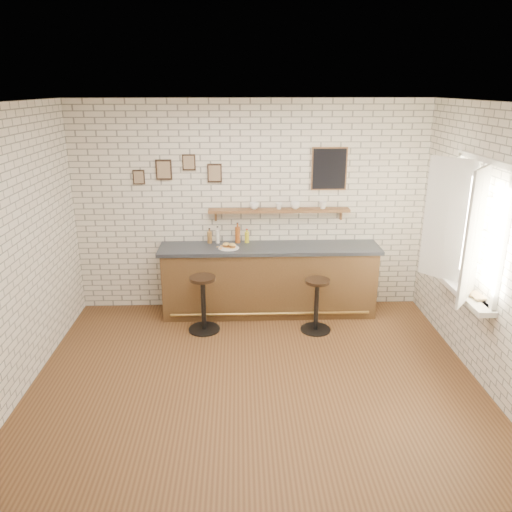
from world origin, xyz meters
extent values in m
plane|color=brown|center=(0.00, 0.00, 0.00)|extent=(5.00, 5.00, 0.00)
cube|color=brown|center=(0.26, 1.70, 0.48)|extent=(3.00, 0.58, 0.96)
cube|color=#2D333A|center=(0.26, 1.70, 0.98)|extent=(3.10, 0.62, 0.05)
cylinder|color=olive|center=(0.26, 1.38, 0.12)|extent=(2.79, 0.04, 0.04)
cylinder|color=white|center=(-0.32, 1.63, 1.02)|extent=(0.28, 0.28, 0.01)
cylinder|color=#EDAB53|center=(-0.26, 1.65, 1.02)|extent=(0.05, 0.05, 0.00)
cylinder|color=#EDAB53|center=(-0.30, 1.62, 1.02)|extent=(0.05, 0.05, 0.00)
cylinder|color=#EDAB53|center=(-0.42, 1.71, 1.02)|extent=(0.06, 0.06, 0.00)
cylinder|color=#EDAB53|center=(-0.29, 1.68, 1.02)|extent=(0.06, 0.06, 0.00)
cylinder|color=#EDAB53|center=(-0.42, 1.59, 1.02)|extent=(0.06, 0.06, 0.00)
cylinder|color=#EDAB53|center=(-0.25, 1.64, 1.02)|extent=(0.04, 0.04, 0.00)
cylinder|color=#EDAB53|center=(-0.33, 1.59, 1.02)|extent=(0.05, 0.05, 0.00)
cylinder|color=#EDAB53|center=(-0.42, 1.56, 1.02)|extent=(0.04, 0.04, 0.00)
cylinder|color=#EDAB53|center=(-0.47, 1.66, 1.02)|extent=(0.05, 0.05, 0.00)
cylinder|color=#EDAB53|center=(-0.28, 1.59, 1.02)|extent=(0.06, 0.06, 0.00)
cylinder|color=#EDAB53|center=(-0.42, 1.66, 1.02)|extent=(0.04, 0.04, 0.00)
cylinder|color=#EDAB53|center=(-0.29, 1.61, 1.02)|extent=(0.05, 0.05, 0.00)
cylinder|color=#EDAB53|center=(-0.26, 1.66, 1.02)|extent=(0.05, 0.05, 0.00)
cylinder|color=#EDAB53|center=(-0.29, 1.63, 1.02)|extent=(0.05, 0.05, 0.00)
cylinder|color=brown|center=(-0.59, 1.90, 1.09)|extent=(0.07, 0.07, 0.17)
cylinder|color=brown|center=(-0.59, 1.90, 1.20)|extent=(0.02, 0.02, 0.04)
cylinder|color=black|center=(-0.59, 1.90, 1.22)|extent=(0.03, 0.03, 0.01)
cylinder|color=beige|center=(-0.48, 1.90, 1.11)|extent=(0.06, 0.06, 0.19)
cylinder|color=beige|center=(-0.48, 1.90, 1.22)|extent=(0.02, 0.02, 0.04)
cylinder|color=black|center=(-0.48, 1.90, 1.25)|extent=(0.03, 0.03, 0.01)
cylinder|color=brown|center=(-0.19, 1.90, 1.13)|extent=(0.07, 0.07, 0.23)
cylinder|color=brown|center=(-0.19, 1.90, 1.27)|extent=(0.03, 0.03, 0.05)
cylinder|color=black|center=(-0.19, 1.90, 1.30)|extent=(0.03, 0.03, 0.01)
cylinder|color=gold|center=(-0.06, 1.90, 1.09)|extent=(0.06, 0.06, 0.16)
cylinder|color=gold|center=(-0.06, 1.90, 1.18)|extent=(0.03, 0.03, 0.03)
cylinder|color=maroon|center=(-0.06, 1.90, 1.21)|extent=(0.03, 0.03, 0.01)
cylinder|color=black|center=(-0.66, 1.16, 0.01)|extent=(0.43, 0.43, 0.02)
cylinder|color=black|center=(-0.66, 1.16, 0.38)|extent=(0.06, 0.06, 0.71)
cylinder|color=black|center=(-0.66, 1.16, 0.75)|extent=(0.34, 0.34, 0.04)
cylinder|color=black|center=(0.86, 1.10, 0.01)|extent=(0.41, 0.41, 0.02)
cylinder|color=black|center=(0.86, 1.10, 0.36)|extent=(0.06, 0.06, 0.67)
cylinder|color=black|center=(0.86, 1.10, 0.71)|extent=(0.43, 0.43, 0.04)
cube|color=brown|center=(0.40, 1.90, 1.48)|extent=(2.00, 0.18, 0.04)
cube|color=brown|center=(-0.50, 1.97, 1.40)|extent=(0.03, 0.04, 0.16)
cube|color=brown|center=(1.30, 1.97, 1.40)|extent=(0.03, 0.04, 0.16)
imported|color=white|center=(0.05, 1.90, 1.55)|extent=(0.13, 0.13, 0.10)
imported|color=white|center=(0.40, 1.90, 1.54)|extent=(0.13, 0.13, 0.09)
imported|color=white|center=(0.63, 1.90, 1.55)|extent=(0.19, 0.19, 0.11)
imported|color=white|center=(1.02, 1.90, 1.55)|extent=(0.15, 0.15, 0.10)
cube|color=black|center=(-1.20, 1.98, 2.05)|extent=(0.22, 0.02, 0.28)
cube|color=black|center=(-0.85, 1.98, 2.15)|extent=(0.18, 0.02, 0.22)
cube|color=black|center=(-0.50, 1.98, 2.00)|extent=(0.20, 0.02, 0.26)
cube|color=black|center=(-1.55, 1.98, 1.95)|extent=(0.16, 0.02, 0.20)
cube|color=black|center=(1.10, 1.98, 2.05)|extent=(0.46, 0.02, 0.56)
cube|color=white|center=(2.40, 0.30, 0.90)|extent=(0.20, 1.35, 0.06)
cube|color=white|center=(2.47, 0.30, 2.40)|extent=(0.05, 1.30, 0.06)
cube|color=white|center=(2.47, 0.30, 0.90)|extent=(0.05, 1.30, 0.06)
cube|color=white|center=(2.47, -0.30, 1.65)|extent=(0.05, 0.06, 1.50)
cube|color=white|center=(2.47, 0.90, 1.65)|extent=(0.05, 0.06, 1.50)
cube|color=white|center=(2.32, 0.00, 1.65)|extent=(0.40, 0.46, 1.46)
cube|color=white|center=(2.32, 0.60, 1.65)|extent=(0.40, 0.46, 1.46)
imported|color=tan|center=(2.38, 0.01, 0.94)|extent=(0.23, 0.28, 0.02)
imported|color=tan|center=(2.38, 0.00, 0.96)|extent=(0.17, 0.23, 0.02)
camera|label=1|loc=(-0.17, -4.96, 3.14)|focal=35.00mm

